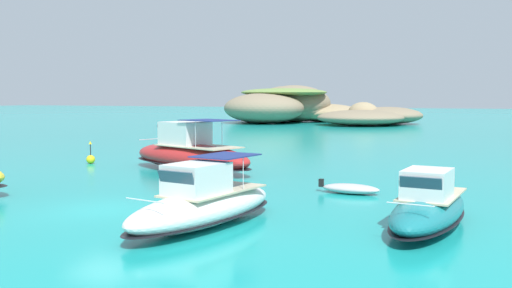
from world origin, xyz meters
TOP-DOWN VIEW (x-y plane):
  - ground_plane at (0.00, 0.00)m, footprint 400.00×400.00m
  - islet_large at (-17.87, 73.85)m, footprint 27.46×28.20m
  - islet_small at (-2.23, 69.60)m, footprint 18.69×21.42m
  - motorboat_red at (-2.37, 11.33)m, footprint 10.11×6.28m
  - motorboat_white at (4.92, -0.98)m, footprint 3.53×7.60m
  - motorboat_teal at (11.98, 1.61)m, footprint 2.83×6.94m
  - dinghy_tender at (8.14, 7.14)m, footprint 2.83×1.23m
  - channel_buoy at (-10.00, 11.90)m, footprint 0.56×0.56m

SIDE VIEW (x-z plane):
  - ground_plane at x=0.00m, z-range 0.00..0.00m
  - dinghy_tender at x=8.14m, z-range -0.07..0.51m
  - channel_buoy at x=-10.00m, z-range -0.40..1.08m
  - motorboat_teal at x=11.98m, z-range -0.33..1.66m
  - motorboat_white at x=4.92m, z-range -0.42..1.88m
  - motorboat_red at x=-2.37m, z-range -0.56..2.49m
  - islet_small at x=-2.23m, z-range -0.43..3.06m
  - islet_large at x=-17.87m, z-range -0.49..5.84m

